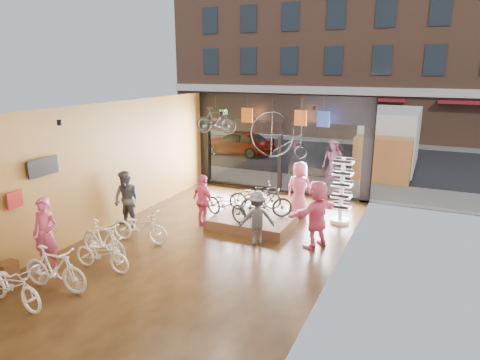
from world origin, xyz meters
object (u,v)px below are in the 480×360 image
Objects in this scene: hung_bike at (216,120)px; floor_bike_0 at (13,285)px; display_bike_left at (226,204)px; penny_farthing at (281,136)px; customer_3 at (257,218)px; customer_2 at (203,201)px; customer_4 at (300,189)px; street_car at (237,142)px; floor_bike_2 at (102,254)px; sunglasses_rack at (342,191)px; floor_bike_1 at (55,269)px; customer_0 at (46,235)px; customer_1 at (127,200)px; display_bike_right at (255,196)px; box_truck at (388,143)px; display_bike_mid at (266,202)px; floor_bike_3 at (103,240)px; floor_bike_4 at (140,227)px; display_platform at (253,221)px; customer_5 at (317,214)px.

floor_bike_0 is at bearing 175.42° from hung_bike.
floor_bike_0 is 1.03× the size of display_bike_left.
penny_farthing is at bearing -12.40° from floor_bike_0.
floor_bike_0 is 6.05m from customer_3.
customer_2 is 0.90× the size of customer_4.
customer_3 is at bearing 27.29° from street_car.
display_bike_left is at bearing -22.65° from floor_bike_2.
sunglasses_rack is (3.78, 2.12, 0.22)m from customer_2.
customer_4 is at bearing -30.52° from floor_bike_1.
customer_0 is 1.00× the size of customer_4.
customer_1 is at bearing 11.20° from floor_bike_1.
display_bike_right is 0.80× the size of sunglasses_rack.
street_car is 11.34m from customer_2.
display_bike_mid is at bearing -106.28° from box_truck.
floor_bike_3 is 6.40m from customer_4.
display_platform is (2.42, 2.48, -0.31)m from floor_bike_4.
customer_5 is at bearing 34.38° from street_car.
customer_1 is (-1.28, 2.56, 0.47)m from floor_bike_2.
hung_bike is (0.15, 5.99, 2.41)m from floor_bike_3.
floor_bike_4 is (0.16, 1.28, -0.05)m from floor_bike_3.
customer_4 is at bearing -125.44° from customer_5.
hung_bike is at bearing -95.51° from customer_5.
floor_bike_4 is at bearing 4.28° from floor_bike_3.
penny_farthing reaches higher than customer_3.
customer_2 reaches higher than display_bike_left.
box_truck is 16.37m from floor_bike_0.
customer_4 is at bearing -39.00° from penny_farthing.
box_truck reaches higher than customer_1.
penny_farthing reaches higher than floor_bike_4.
display_bike_left is 2.62m from customer_4.
sunglasses_rack reaches higher than display_bike_right.
street_car is at bearing 16.82° from hung_bike.
penny_farthing is at bearing 5.42° from display_bike_left.
customer_5 is at bearing -142.68° from display_bike_mid.
hung_bike reaches higher than customer_0.
floor_bike_0 is 1.09× the size of display_bike_mid.
floor_bike_4 is at bearing 56.84° from customer_4.
display_bike_right is (2.19, 3.21, 0.28)m from floor_bike_4.
customer_5 reaches higher than display_platform.
customer_0 is (-0.92, 0.64, 0.41)m from floor_bike_1.
customer_0 is 1.19× the size of customer_3.
floor_bike_3 is 4.58m from display_platform.
hung_bike is (-4.61, 2.95, 1.98)m from customer_5.
customer_1 is (-0.74, 4.58, 0.42)m from floor_bike_0.
street_car reaches higher than display_bike_left.
display_platform is 1.27× the size of customer_5.
floor_bike_1 is (2.73, -15.48, -0.20)m from street_car.
display_platform is 1.19× the size of penny_farthing.
customer_5 is at bearing -73.91° from floor_bike_4.
street_car is 8.56m from hung_bike.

